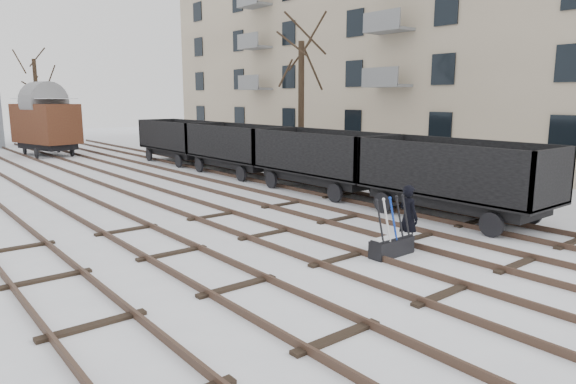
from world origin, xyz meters
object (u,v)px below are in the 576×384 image
(box_van_wagon, at_px, (46,122))
(freight_wagon_a, at_px, (454,190))
(ground_frame, at_px, (392,245))
(worker, at_px, (408,217))

(box_van_wagon, bearing_deg, freight_wagon_a, -93.19)
(ground_frame, bearing_deg, worker, 7.08)
(freight_wagon_a, bearing_deg, ground_frame, -164.03)
(ground_frame, relative_size, box_van_wagon, 0.27)
(freight_wagon_a, bearing_deg, worker, -162.52)
(worker, bearing_deg, freight_wagon_a, -62.52)
(freight_wagon_a, distance_m, box_van_wagon, 29.17)
(worker, xyz_separation_m, freight_wagon_a, (3.97, 1.25, 0.12))
(ground_frame, bearing_deg, freight_wagon_a, 15.46)
(worker, relative_size, freight_wagon_a, 0.28)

